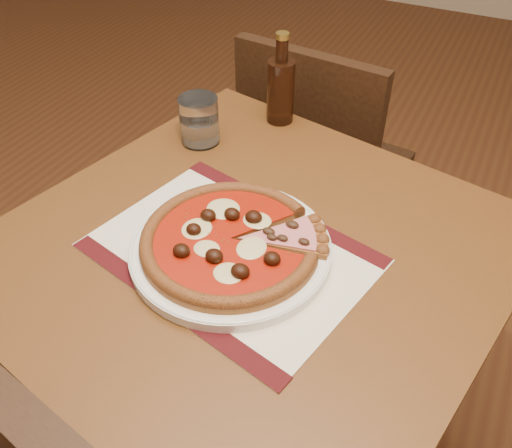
# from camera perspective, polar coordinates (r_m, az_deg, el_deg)

# --- Properties ---
(table) EXTENTS (0.95, 0.95, 0.75)m
(table) POSITION_cam_1_polar(r_m,az_deg,el_deg) (1.00, -0.51, -6.35)
(table) COLOR brown
(table) RESTS_ON ground
(chair_far) EXTENTS (0.44, 0.44, 0.85)m
(chair_far) POSITION_cam_1_polar(r_m,az_deg,el_deg) (1.59, 6.59, 6.58)
(chair_far) COLOR black
(chair_far) RESTS_ON ground
(placemat) EXTENTS (0.50, 0.41, 0.00)m
(placemat) POSITION_cam_1_polar(r_m,az_deg,el_deg) (0.91, -2.68, -3.04)
(placemat) COLOR silver
(placemat) RESTS_ON table
(plate) EXTENTS (0.34, 0.34, 0.02)m
(plate) POSITION_cam_1_polar(r_m,az_deg,el_deg) (0.90, -2.70, -2.58)
(plate) COLOR white
(plate) RESTS_ON placemat
(pizza) EXTENTS (0.30, 0.30, 0.04)m
(pizza) POSITION_cam_1_polar(r_m,az_deg,el_deg) (0.89, -2.77, -1.66)
(pizza) COLOR #985624
(pizza) RESTS_ON plate
(ham_slice) EXTENTS (0.15, 0.12, 0.02)m
(ham_slice) POSITION_cam_1_polar(r_m,az_deg,el_deg) (0.91, 3.80, -0.88)
(ham_slice) COLOR #985624
(ham_slice) RESTS_ON plate
(water_glass) EXTENTS (0.10, 0.10, 0.10)m
(water_glass) POSITION_cam_1_polar(r_m,az_deg,el_deg) (1.16, -6.00, 10.81)
(water_glass) COLOR white
(water_glass) RESTS_ON table
(bottle) EXTENTS (0.06, 0.06, 0.20)m
(bottle) POSITION_cam_1_polar(r_m,az_deg,el_deg) (1.22, 2.62, 14.10)
(bottle) COLOR #33180C
(bottle) RESTS_ON table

